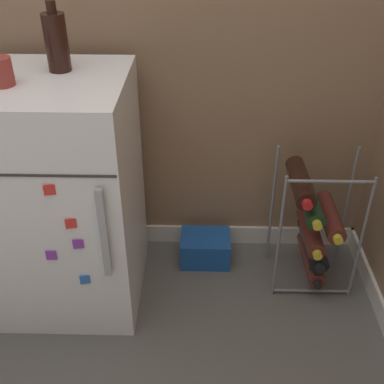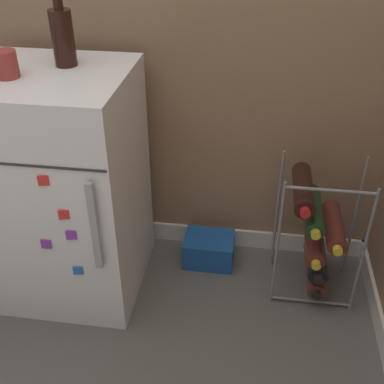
{
  "view_description": "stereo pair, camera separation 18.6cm",
  "coord_description": "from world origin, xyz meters",
  "px_view_note": "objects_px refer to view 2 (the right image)",
  "views": [
    {
      "loc": [
        0.24,
        -1.13,
        1.48
      ],
      "look_at": [
        0.21,
        0.43,
        0.46
      ],
      "focal_mm": 45.0,
      "sensor_mm": 36.0,
      "label": 1
    },
    {
      "loc": [
        0.43,
        -1.11,
        1.48
      ],
      "look_at": [
        0.21,
        0.43,
        0.46
      ],
      "focal_mm": 45.0,
      "sensor_mm": 36.0,
      "label": 2
    }
  ],
  "objects_px": {
    "fridge_top_cup": "(6,64)",
    "fridge_top_bottle": "(63,37)",
    "soda_box": "(209,249)",
    "mini_fridge": "(63,188)",
    "wine_rack": "(315,232)"
  },
  "relations": [
    {
      "from": "fridge_top_cup",
      "to": "fridge_top_bottle",
      "type": "relative_size",
      "value": 0.39
    },
    {
      "from": "fridge_top_cup",
      "to": "soda_box",
      "type": "bearing_deg",
      "value": 20.72
    },
    {
      "from": "mini_fridge",
      "to": "soda_box",
      "type": "bearing_deg",
      "value": 18.64
    },
    {
      "from": "mini_fridge",
      "to": "soda_box",
      "type": "height_order",
      "value": "mini_fridge"
    },
    {
      "from": "fridge_top_bottle",
      "to": "wine_rack",
      "type": "bearing_deg",
      "value": 0.03
    },
    {
      "from": "mini_fridge",
      "to": "wine_rack",
      "type": "height_order",
      "value": "mini_fridge"
    },
    {
      "from": "wine_rack",
      "to": "mini_fridge",
      "type": "bearing_deg",
      "value": -175.09
    },
    {
      "from": "wine_rack",
      "to": "fridge_top_cup",
      "type": "bearing_deg",
      "value": -172.44
    },
    {
      "from": "wine_rack",
      "to": "soda_box",
      "type": "distance_m",
      "value": 0.5
    },
    {
      "from": "mini_fridge",
      "to": "fridge_top_cup",
      "type": "bearing_deg",
      "value": -148.3
    },
    {
      "from": "soda_box",
      "to": "fridge_top_cup",
      "type": "relative_size",
      "value": 2.51
    },
    {
      "from": "wine_rack",
      "to": "soda_box",
      "type": "relative_size",
      "value": 2.63
    },
    {
      "from": "mini_fridge",
      "to": "fridge_top_cup",
      "type": "height_order",
      "value": "fridge_top_cup"
    },
    {
      "from": "soda_box",
      "to": "mini_fridge",
      "type": "bearing_deg",
      "value": -161.36
    },
    {
      "from": "wine_rack",
      "to": "fridge_top_bottle",
      "type": "bearing_deg",
      "value": -179.97
    }
  ]
}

